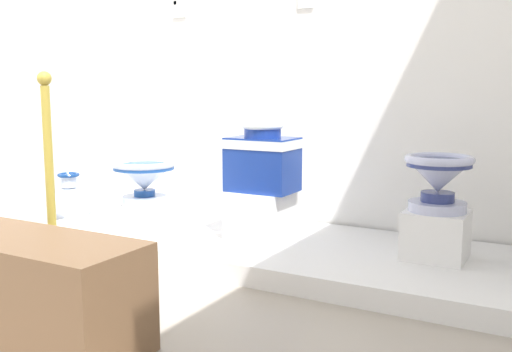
# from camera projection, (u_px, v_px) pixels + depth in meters

# --- Properties ---
(display_platform) EXTENTS (2.73, 1.01, 0.11)m
(display_platform) POSITION_uv_depth(u_px,v_px,m) (264.00, 247.00, 3.24)
(display_platform) COLOR white
(display_platform) RESTS_ON ground_plane
(plinth_block_broad_patterned) EXTENTS (0.29, 0.38, 0.08)m
(plinth_block_broad_patterned) POSITION_uv_depth(u_px,v_px,m) (145.00, 211.00, 3.75)
(plinth_block_broad_patterned) COLOR white
(plinth_block_broad_patterned) RESTS_ON display_platform
(antique_toilet_broad_patterned) EXTENTS (0.41, 0.41, 0.29)m
(antique_toilet_broad_patterned) POSITION_uv_depth(u_px,v_px,m) (144.00, 177.00, 3.72)
(antique_toilet_broad_patterned) COLOR #AAB8D2
(antique_toilet_broad_patterned) RESTS_ON plinth_block_broad_patterned
(plinth_block_central_ornate) EXTENTS (0.29, 0.38, 0.26)m
(plinth_block_central_ornate) POSITION_uv_depth(u_px,v_px,m) (262.00, 214.00, 3.26)
(plinth_block_central_ornate) COLOR white
(plinth_block_central_ornate) RESTS_ON display_platform
(antique_toilet_central_ornate) EXTENTS (0.38, 0.26, 0.39)m
(antique_toilet_central_ornate) POSITION_uv_depth(u_px,v_px,m) (263.00, 157.00, 3.21)
(antique_toilet_central_ornate) COLOR navy
(antique_toilet_central_ornate) RESTS_ON plinth_block_central_ornate
(plinth_block_rightmost) EXTENTS (0.29, 0.28, 0.24)m
(plinth_block_rightmost) POSITION_uv_depth(u_px,v_px,m) (436.00, 235.00, 2.83)
(plinth_block_rightmost) COLOR white
(plinth_block_rightmost) RESTS_ON display_platform
(antique_toilet_rightmost) EXTENTS (0.33, 0.33, 0.27)m
(antique_toilet_rightmost) POSITION_uv_depth(u_px,v_px,m) (438.00, 177.00, 2.79)
(antique_toilet_rightmost) COLOR silver
(antique_toilet_rightmost) RESTS_ON plinth_block_rightmost
(info_placard_first) EXTENTS (0.10, 0.01, 0.13)m
(info_placard_first) POSITION_uv_depth(u_px,v_px,m) (179.00, 8.00, 3.93)
(info_placard_first) COLOR white
(decorative_vase_spare) EXTENTS (0.29, 0.29, 0.38)m
(decorative_vase_spare) POSITION_uv_depth(u_px,v_px,m) (70.00, 205.00, 3.85)
(decorative_vase_spare) COLOR navy
(decorative_vase_spare) RESTS_ON ground_plane
(stanchion_post_near_left) EXTENTS (0.22, 0.22, 1.01)m
(stanchion_post_near_left) POSITION_uv_depth(u_px,v_px,m) (52.00, 222.00, 2.59)
(stanchion_post_near_left) COLOR gold
(stanchion_post_near_left) RESTS_ON ground_plane
(museum_bench) EXTENTS (1.00, 0.36, 0.40)m
(museum_bench) POSITION_uv_depth(u_px,v_px,m) (22.00, 288.00, 2.14)
(museum_bench) COLOR brown
(museum_bench) RESTS_ON ground_plane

